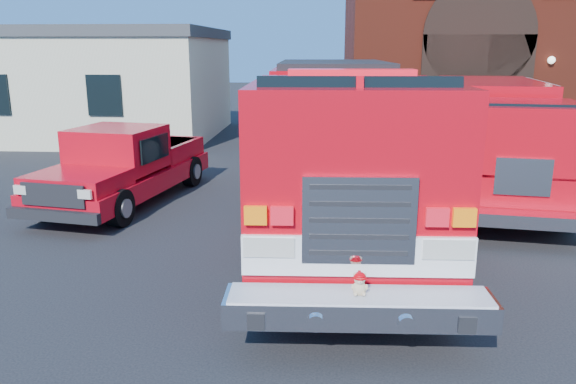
# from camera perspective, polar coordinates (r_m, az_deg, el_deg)

# --- Properties ---
(ground) EXTENTS (100.00, 100.00, 0.00)m
(ground) POSITION_cam_1_polar(r_m,az_deg,el_deg) (10.69, 0.42, -5.15)
(ground) COLOR black
(ground) RESTS_ON ground
(parking_stripe_mid) EXTENTS (0.12, 3.00, 0.01)m
(parking_stripe_mid) POSITION_cam_1_polar(r_m,az_deg,el_deg) (15.67, 25.84, -0.24)
(parking_stripe_mid) COLOR #DAB30B
(parking_stripe_mid) RESTS_ON ground
(parking_stripe_far) EXTENTS (0.12, 3.00, 0.01)m
(parking_stripe_far) POSITION_cam_1_polar(r_m,az_deg,el_deg) (18.41, 22.45, 2.12)
(parking_stripe_far) COLOR #DAB30B
(parking_stripe_far) RESTS_ON ground
(fire_station) EXTENTS (15.20, 10.20, 8.45)m
(fire_station) POSITION_cam_1_polar(r_m,az_deg,el_deg) (25.48, 23.87, 14.77)
(fire_station) COLOR maroon
(fire_station) RESTS_ON ground
(side_building) EXTENTS (10.20, 8.20, 4.35)m
(side_building) POSITION_cam_1_polar(r_m,az_deg,el_deg) (25.00, -19.11, 10.51)
(side_building) COLOR beige
(side_building) RESTS_ON ground
(fire_engine) EXTENTS (3.31, 10.78, 3.30)m
(fire_engine) POSITION_cam_1_polar(r_m,az_deg,el_deg) (11.55, 5.04, 5.03)
(fire_engine) COLOR black
(fire_engine) RESTS_ON ground
(pickup_truck) EXTENTS (2.96, 5.83, 1.82)m
(pickup_truck) POSITION_cam_1_polar(r_m,az_deg,el_deg) (13.87, -16.20, 2.53)
(pickup_truck) COLOR black
(pickup_truck) RESTS_ON ground
(secondary_truck) EXTENTS (3.79, 8.71, 2.73)m
(secondary_truck) POSITION_cam_1_polar(r_m,az_deg,el_deg) (15.07, 20.16, 5.57)
(secondary_truck) COLOR black
(secondary_truck) RESTS_ON ground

